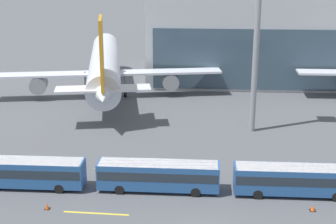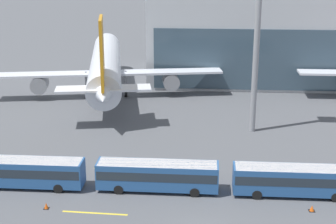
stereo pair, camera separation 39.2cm
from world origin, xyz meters
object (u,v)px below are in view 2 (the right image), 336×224
Objects in this scene: shuttle_bus_2 at (157,174)px; shuttle_bus_3 at (295,179)px; airliner_at_gate_near at (106,67)px; traffic_cone_2 at (46,206)px; floodlight_mast at (258,17)px; shuttle_bus_1 at (24,171)px; traffic_cone_1 at (312,208)px.

shuttle_bus_2 is 14.13m from shuttle_bus_3.
airliner_at_gate_near is 39.56m from traffic_cone_2.
floodlight_mast is 42.27× the size of traffic_cone_2.
floodlight_mast reaches higher than traffic_cone_2.
shuttle_bus_3 reaches higher than traffic_cone_2.
shuttle_bus_2 is at bearing 0.53° from shuttle_bus_1.
shuttle_bus_1 is at bearing 166.60° from airliner_at_gate_near.
traffic_cone_1 is at bearing -154.03° from airliner_at_gate_near.
shuttle_bus_1 is 1.00× the size of shuttle_bus_3.
shuttle_bus_3 is 3.76m from traffic_cone_1.
traffic_cone_2 is at bearing -132.81° from floodlight_mast.
shuttle_bus_1 is 28.26m from shuttle_bus_3.
shuttle_bus_3 is (26.01, -34.66, -3.19)m from airliner_at_gate_near.
traffic_cone_2 is (-21.87, -23.61, -15.30)m from floodlight_mast.
traffic_cone_1 is (1.17, -3.22, -1.55)m from shuttle_bus_3.
floodlight_mast is at bearing 47.19° from traffic_cone_2.
airliner_at_gate_near reaches higher than traffic_cone_2.
shuttle_bus_1 is 14.13m from shuttle_bus_2.
shuttle_bus_1 is (-2.25, -34.74, -3.19)m from airliner_at_gate_near.
shuttle_bus_1 is 29.64m from traffic_cone_1.
floodlight_mast reaches higher than traffic_cone_1.
airliner_at_gate_near is 1.56× the size of floodlight_mast.
shuttle_bus_3 reaches higher than traffic_cone_1.
shuttle_bus_2 is at bearing -170.72° from airliner_at_gate_near.
shuttle_bus_2 is 11.59m from traffic_cone_2.
shuttle_bus_3 is at bearing 109.96° from traffic_cone_1.
airliner_at_gate_near is at bearing 86.09° from shuttle_bus_1.
shuttle_bus_1 is at bearing 128.89° from traffic_cone_2.
traffic_cone_1 is at bearing -11.84° from shuttle_bus_2.
shuttle_bus_3 is 23.64m from floodlight_mast.
floodlight_mast is at bearing 59.38° from shuttle_bus_2.
floodlight_mast reaches higher than airliner_at_gate_near.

